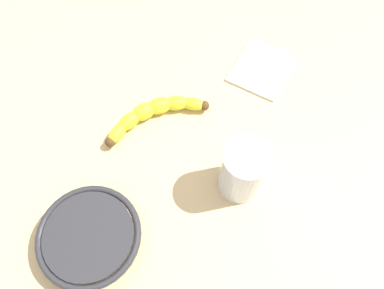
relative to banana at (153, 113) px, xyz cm
name	(u,v)px	position (x,y,z in cm)	size (l,w,h in cm)	color
wooden_tabletop	(188,151)	(6.88, -7.45, -3.24)	(120.00, 120.00, 3.00)	#D8B986
banana	(153,113)	(0.00, 0.00, 0.00)	(21.52, 11.43, 3.48)	yellow
smoothie_glass	(243,172)	(16.39, -15.57, 4.27)	(8.39, 8.39, 12.82)	silver
ceramic_bowl	(90,237)	(-10.92, -25.25, 0.81)	(18.18, 18.18, 4.25)	#2D2D33
folded_napkin	(261,69)	(24.20, 11.30, -1.44)	(11.66, 13.54, 0.60)	white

